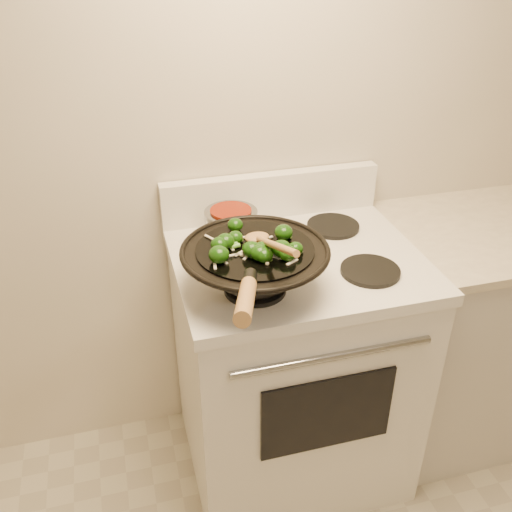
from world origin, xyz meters
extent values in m
plane|color=beige|center=(0.00, 1.50, 1.30)|extent=(3.50, 0.00, 3.50)
cube|color=white|center=(-0.05, 1.17, 0.44)|extent=(0.76, 0.64, 0.88)
cube|color=white|center=(-0.05, 1.17, 0.90)|extent=(0.78, 0.66, 0.04)
cube|color=white|center=(-0.05, 1.47, 1.00)|extent=(0.78, 0.05, 0.16)
cylinder|color=gray|center=(-0.05, 0.84, 0.78)|extent=(0.60, 0.02, 0.02)
cube|color=black|center=(-0.05, 0.84, 0.55)|extent=(0.42, 0.01, 0.28)
cylinder|color=black|center=(-0.23, 1.02, 0.93)|extent=(0.18, 0.18, 0.01)
cylinder|color=black|center=(0.13, 1.02, 0.93)|extent=(0.18, 0.18, 0.01)
cylinder|color=black|center=(-0.23, 1.32, 0.93)|extent=(0.18, 0.18, 0.01)
cylinder|color=black|center=(0.13, 1.32, 0.93)|extent=(0.18, 0.18, 0.01)
cube|color=silver|center=(0.72, 1.20, 0.44)|extent=(0.79, 0.60, 0.88)
cube|color=beige|center=(0.72, 1.20, 0.90)|extent=(0.81, 0.62, 0.03)
torus|color=black|center=(-0.23, 1.02, 1.05)|extent=(0.42, 0.42, 0.02)
cylinder|color=black|center=(-0.23, 1.02, 1.06)|extent=(0.33, 0.33, 0.01)
cylinder|color=black|center=(-0.30, 0.80, 1.11)|extent=(0.05, 0.08, 0.05)
cylinder|color=#A0733F|center=(-0.34, 0.66, 1.15)|extent=(0.10, 0.22, 0.09)
ellipsoid|color=#113708|center=(-0.13, 1.05, 1.08)|extent=(0.05, 0.05, 0.04)
cylinder|color=#52822F|center=(-0.12, 1.05, 1.07)|extent=(0.02, 0.02, 0.02)
ellipsoid|color=#113708|center=(-0.16, 0.94, 1.08)|extent=(0.05, 0.05, 0.04)
ellipsoid|color=#113708|center=(-0.30, 1.05, 1.08)|extent=(0.05, 0.05, 0.04)
ellipsoid|color=#113708|center=(-0.13, 0.96, 1.08)|extent=(0.04, 0.04, 0.04)
cylinder|color=#52822F|center=(-0.12, 0.96, 1.07)|extent=(0.02, 0.02, 0.02)
ellipsoid|color=#113708|center=(-0.22, 0.98, 1.08)|extent=(0.05, 0.05, 0.04)
ellipsoid|color=#113708|center=(-0.25, 1.14, 1.08)|extent=(0.05, 0.05, 0.04)
ellipsoid|color=#113708|center=(-0.27, 1.06, 1.08)|extent=(0.04, 0.04, 0.04)
cylinder|color=#52822F|center=(-0.26, 1.06, 1.07)|extent=(0.02, 0.02, 0.01)
ellipsoid|color=#113708|center=(-0.23, 0.96, 1.08)|extent=(0.05, 0.05, 0.04)
ellipsoid|color=#113708|center=(-0.17, 0.96, 1.08)|extent=(0.05, 0.05, 0.05)
ellipsoid|color=#113708|center=(-0.25, 0.98, 1.08)|extent=(0.05, 0.05, 0.04)
cylinder|color=#52822F|center=(-0.23, 0.98, 1.07)|extent=(0.02, 0.02, 0.02)
ellipsoid|color=#113708|center=(-0.34, 0.98, 1.08)|extent=(0.06, 0.06, 0.05)
ellipsoid|color=#113708|center=(-0.32, 1.03, 1.08)|extent=(0.05, 0.05, 0.04)
ellipsoid|color=#113708|center=(-0.22, 0.95, 1.08)|extent=(0.05, 0.05, 0.04)
cylinder|color=#52822F|center=(-0.21, 0.95, 1.07)|extent=(0.02, 0.02, 0.02)
cube|color=beige|center=(-0.29, 1.04, 1.06)|extent=(0.02, 0.05, 0.00)
cube|color=beige|center=(-0.33, 1.10, 1.06)|extent=(0.03, 0.05, 0.00)
cube|color=beige|center=(-0.19, 1.06, 1.06)|extent=(0.05, 0.02, 0.00)
cube|color=beige|center=(-0.33, 0.97, 1.06)|extent=(0.03, 0.04, 0.00)
cube|color=beige|center=(-0.18, 0.95, 1.06)|extent=(0.05, 0.04, 0.00)
cube|color=beige|center=(-0.35, 0.96, 1.06)|extent=(0.01, 0.05, 0.00)
cube|color=beige|center=(-0.25, 1.08, 1.06)|extent=(0.05, 0.01, 0.00)
cube|color=beige|center=(-0.25, 0.99, 1.06)|extent=(0.04, 0.05, 0.00)
cube|color=beige|center=(-0.27, 1.01, 1.06)|extent=(0.05, 0.04, 0.00)
cube|color=beige|center=(-0.16, 0.96, 1.06)|extent=(0.04, 0.04, 0.00)
cube|color=beige|center=(-0.19, 1.03, 1.06)|extent=(0.02, 0.06, 0.00)
cube|color=beige|center=(-0.15, 0.92, 1.06)|extent=(0.04, 0.03, 0.00)
cube|color=beige|center=(-0.30, 0.99, 1.06)|extent=(0.04, 0.01, 0.00)
cylinder|color=#5BA936|center=(-0.25, 0.97, 1.07)|extent=(0.02, 0.02, 0.01)
cylinder|color=#5BA936|center=(-0.28, 1.05, 1.07)|extent=(0.03, 0.02, 0.01)
cylinder|color=#5BA936|center=(-0.33, 0.97, 1.07)|extent=(0.03, 0.03, 0.01)
cylinder|color=#5BA936|center=(-0.13, 1.08, 1.07)|extent=(0.03, 0.03, 0.02)
cylinder|color=#5BA936|center=(-0.28, 1.03, 1.07)|extent=(0.03, 0.03, 0.02)
cylinder|color=#5BA936|center=(-0.20, 1.06, 1.07)|extent=(0.04, 0.03, 0.02)
cylinder|color=#5BA936|center=(-0.33, 1.01, 1.07)|extent=(0.01, 0.03, 0.02)
cylinder|color=#5BA936|center=(-0.13, 1.07, 1.07)|extent=(0.01, 0.03, 0.02)
sphere|color=#F4E5AC|center=(-0.27, 0.99, 1.06)|extent=(0.01, 0.01, 0.01)
sphere|color=#F4E5AC|center=(-0.26, 1.07, 1.06)|extent=(0.01, 0.01, 0.01)
sphere|color=#F4E5AC|center=(-0.21, 0.98, 1.06)|extent=(0.01, 0.01, 0.01)
sphere|color=#F4E5AC|center=(-0.22, 0.93, 1.06)|extent=(0.01, 0.01, 0.01)
ellipsoid|color=#A0733F|center=(-0.21, 1.06, 1.07)|extent=(0.07, 0.06, 0.02)
cylinder|color=#A0733F|center=(-0.20, 0.91, 1.12)|extent=(0.03, 0.29, 0.12)
cylinder|color=gray|center=(-0.23, 1.32, 0.98)|extent=(0.17, 0.17, 0.10)
cylinder|color=maroon|center=(-0.23, 1.32, 1.03)|extent=(0.13, 0.13, 0.01)
cylinder|color=black|center=(-0.17, 1.19, 1.03)|extent=(0.06, 0.10, 0.02)
camera|label=1|loc=(-0.58, -0.29, 1.84)|focal=40.00mm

